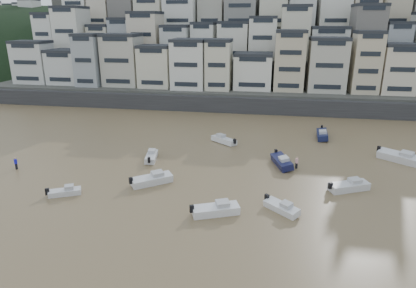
% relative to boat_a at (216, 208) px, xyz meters
% --- Properties ---
extents(sea_strip, '(340.00, 340.00, 0.00)m').
position_rel_boat_a_xyz_m(sea_strip, '(-120.77, 126.47, -0.75)').
color(sea_strip, '#41505D').
rests_on(sea_strip, ground).
extents(harbor_wall, '(140.00, 3.00, 3.50)m').
position_rel_boat_a_xyz_m(harbor_wall, '(-0.77, 46.47, 1.00)').
color(harbor_wall, '#38383A').
rests_on(harbor_wall, ground).
extents(hillside, '(141.04, 66.00, 50.00)m').
position_rel_boat_a_xyz_m(hillside, '(3.97, 86.31, 12.26)').
color(hillside, '#4C4C47').
rests_on(hillside, ground).
extents(headland, '(216.00, 135.00, 53.33)m').
position_rel_boat_a_xyz_m(headland, '(-105.77, 116.47, -0.74)').
color(headland, black).
rests_on(headland, ground).
extents(boat_a, '(5.79, 3.78, 1.51)m').
position_rel_boat_a_xyz_m(boat_a, '(0.00, 0.00, 0.00)').
color(boat_a, white).
rests_on(boat_a, ground).
extents(boat_b, '(4.43, 4.14, 1.25)m').
position_rel_boat_a_xyz_m(boat_b, '(6.96, 1.78, -0.13)').
color(boat_b, silver).
rests_on(boat_b, ground).
extents(boat_c, '(5.67, 4.98, 1.56)m').
position_rel_boat_a_xyz_m(boat_c, '(-9.16, 6.30, 0.03)').
color(boat_c, silver).
rests_on(boat_c, ground).
extents(boat_d, '(5.80, 4.05, 1.52)m').
position_rel_boat_a_xyz_m(boat_d, '(15.15, 8.61, 0.01)').
color(boat_d, silver).
rests_on(boat_d, ground).
extents(boat_e, '(3.58, 6.14, 1.59)m').
position_rel_boat_a_xyz_m(boat_e, '(7.17, 15.37, 0.04)').
color(boat_e, '#13163C').
rests_on(boat_e, ground).
extents(boat_f, '(2.49, 5.18, 1.36)m').
position_rel_boat_a_xyz_m(boat_f, '(-11.92, 14.53, -0.07)').
color(boat_f, silver).
rests_on(boat_f, ground).
extents(boat_g, '(6.56, 5.66, 1.80)m').
position_rel_boat_a_xyz_m(boat_g, '(24.26, 19.96, 0.14)').
color(boat_g, silver).
rests_on(boat_g, ground).
extents(boat_h, '(5.21, 4.56, 1.43)m').
position_rel_boat_a_xyz_m(boat_h, '(-2.30, 24.18, -0.04)').
color(boat_h, silver).
rests_on(boat_h, ground).
extents(boat_i, '(2.38, 6.12, 1.64)m').
position_rel_boat_a_xyz_m(boat_i, '(14.43, 29.91, 0.07)').
color(boat_i, '#13193C').
rests_on(boat_i, ground).
extents(boat_j, '(4.19, 2.95, 1.10)m').
position_rel_boat_a_xyz_m(boat_j, '(-18.41, 1.50, -0.20)').
color(boat_j, silver).
rests_on(boat_j, ground).
extents(person_blue, '(0.44, 0.44, 1.74)m').
position_rel_boat_a_xyz_m(person_blue, '(-29.34, 7.77, 0.12)').
color(person_blue, '#1A1AC7').
rests_on(person_blue, ground).
extents(person_pink, '(0.44, 0.44, 1.74)m').
position_rel_boat_a_xyz_m(person_pink, '(9.21, 14.68, 0.12)').
color(person_pink, '#E9A4A7').
rests_on(person_pink, ground).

